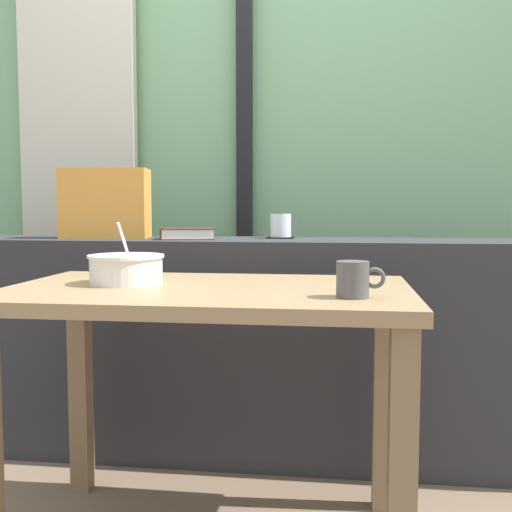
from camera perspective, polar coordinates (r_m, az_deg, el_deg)
name	(u,v)px	position (r m, az deg, el deg)	size (l,w,h in m)	color
outdoor_backdrop	(262,104)	(2.96, 0.53, 13.96)	(4.80, 0.08, 2.80)	#7AAD7F
curtain_left_panel	(79,137)	(3.08, -16.17, 10.62)	(0.56, 0.06, 2.50)	beige
window_divider_post	(244,124)	(2.89, -1.09, 12.19)	(0.07, 0.05, 2.60)	black
dark_console_ledge	(239,347)	(2.30, -1.64, -8.42)	(2.80, 0.38, 0.80)	#2D2D33
breakfast_table	(208,332)	(1.64, -4.45, -7.03)	(1.06, 0.64, 0.71)	#826849
coaster_square	(281,238)	(2.30, 2.30, 1.73)	(0.10, 0.10, 0.01)	black
juice_glass	(281,226)	(2.30, 2.30, 2.77)	(0.08, 0.08, 0.09)	white
closed_book	(187,234)	(2.25, -6.40, 2.08)	(0.22, 0.17, 0.04)	#47231E
throw_pillow	(106,203)	(2.38, -13.82, 4.77)	(0.32, 0.14, 0.26)	#D18938
soup_bowl	(126,269)	(1.71, -11.98, -1.23)	(0.21, 0.21, 0.17)	silver
ceramic_mug	(354,279)	(1.44, 9.08, -2.16)	(0.11, 0.08, 0.08)	#4C4C4C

